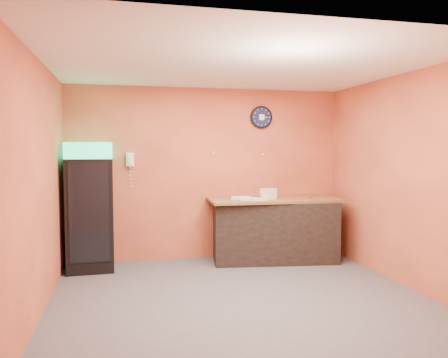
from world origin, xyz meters
name	(u,v)px	position (x,y,z in m)	size (l,w,h in m)	color
floor	(238,296)	(0.00, 0.00, 0.00)	(4.50, 4.50, 0.00)	#47474C
back_wall	(208,173)	(0.00, 2.00, 1.40)	(4.50, 0.02, 2.80)	#D9683D
left_wall	(40,186)	(-2.25, 0.00, 1.40)	(0.02, 4.00, 2.80)	#D9683D
right_wall	(403,180)	(2.25, 0.00, 1.40)	(0.02, 4.00, 2.80)	#D9683D
ceiling	(239,65)	(0.00, 0.00, 2.80)	(4.50, 4.00, 0.02)	white
beverage_cooler	(90,208)	(-1.85, 1.61, 0.93)	(0.68, 0.70, 1.90)	black
prep_counter	(274,230)	(1.01, 1.57, 0.49)	(1.94, 0.86, 0.97)	black
wall_clock	(261,117)	(0.91, 1.97, 2.34)	(0.38, 0.06, 0.38)	black
wall_phone	(130,160)	(-1.26, 1.95, 1.64)	(0.12, 0.10, 0.22)	white
butcher_paper	(274,199)	(1.01, 1.57, 0.99)	(2.11, 0.92, 0.04)	brown
sub_roll_stack	(268,194)	(0.87, 1.45, 1.10)	(0.28, 0.15, 0.17)	beige
wrapped_sandwich_left	(250,199)	(0.54, 1.36, 1.03)	(0.27, 0.11, 0.04)	silver
wrapped_sandwich_mid	(259,199)	(0.68, 1.30, 1.03)	(0.28, 0.11, 0.04)	silver
wrapped_sandwich_right	(241,198)	(0.45, 1.56, 1.03)	(0.30, 0.12, 0.04)	silver
kitchen_tool	(259,196)	(0.76, 1.61, 1.04)	(0.06, 0.06, 0.06)	silver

